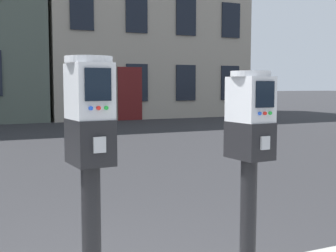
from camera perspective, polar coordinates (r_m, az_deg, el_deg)
name	(u,v)px	position (r m, az deg, el deg)	size (l,w,h in m)	color
parking_meter_near_kerb	(90,151)	(2.08, -9.93, -3.16)	(0.23, 0.26, 1.39)	black
parking_meter_twin_adjacent	(249,148)	(2.46, 10.38, -2.75)	(0.23, 0.26, 1.33)	black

